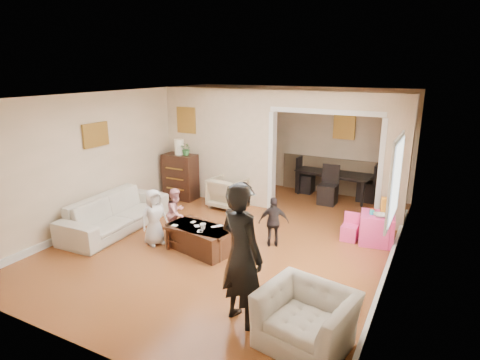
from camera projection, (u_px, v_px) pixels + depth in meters
The scene contains 27 objects.
floor at pixel (235, 237), 7.48m from camera, with size 7.00×7.00×0.00m, color #A65B2A.
partition_left at pixel (219, 146), 9.28m from camera, with size 2.75×0.18×2.60m, color beige.
partition_right at pixel (395, 163), 7.57m from camera, with size 0.55×0.18×2.60m, color beige.
partition_header at pixel (327, 100), 7.87m from camera, with size 2.22×0.18×0.35m, color beige.
window_pane at pixel (396, 180), 5.51m from camera, with size 0.03×0.95×1.10m, color white.
framed_art_partition at pixel (186, 120), 9.41m from camera, with size 0.45×0.03×0.55m, color brown.
framed_art_sofa_wall at pixel (96, 135), 7.68m from camera, with size 0.03×0.55×0.40m, color brown.
framed_art_alcove at pixel (344, 126), 9.47m from camera, with size 0.45×0.03×0.55m, color brown.
sofa at pixel (116, 213), 7.74m from camera, with size 2.28×0.89×0.67m, color beige.
armchair_back at pixel (228, 192), 8.98m from camera, with size 0.73×0.75×0.68m, color tan.
armchair_front at pixel (306, 319), 4.50m from camera, with size 1.00×0.87×0.65m, color beige.
dresser at pixel (180, 177), 9.54m from camera, with size 0.78×0.44×1.08m, color black.
table_lamp at pixel (179, 147), 9.34m from camera, with size 0.22×0.22×0.36m, color #FFF4CF.
potted_plant at pixel (186, 149), 9.26m from camera, with size 0.27×0.23×0.30m, color #397835.
coffee_table at pixel (200, 239), 6.88m from camera, with size 1.15×0.57×0.43m, color #391B12.
coffee_cup at pixel (203, 226), 6.72m from camera, with size 0.10×0.10×0.09m, color white.
play_table at pixel (377, 229), 7.16m from camera, with size 0.56×0.56×0.54m, color #FC4299.
cereal_box at pixel (387, 206), 7.07m from camera, with size 0.20×0.07×0.30m, color yellow.
cyan_cup at pixel (372, 212), 7.07m from camera, with size 0.08×0.08×0.08m, color #2AD0D3.
toy_block at pixel (372, 210), 7.23m from camera, with size 0.08×0.06×0.05m, color red.
play_bowl at pixel (380, 215), 6.95m from camera, with size 0.23×0.23×0.06m, color silver.
dining_table at pixel (335, 184), 9.74m from camera, with size 1.78×0.99×0.63m, color black.
adult_person at pixel (241, 255), 4.76m from camera, with size 0.66×0.43×1.81m, color black.
child_kneel_a at pixel (154, 217), 7.05m from camera, with size 0.50×0.32×1.01m, color silver.
child_kneel_b at pixel (176, 213), 7.37m from camera, with size 0.45×0.35×0.93m, color #D58587.
child_toddler at pixel (274, 222), 6.99m from camera, with size 0.53×0.22×0.90m, color black.
craft_papers at pixel (199, 227), 6.82m from camera, with size 0.80×0.48×0.00m.
Camera 1 is at (3.27, -6.09, 3.06)m, focal length 29.98 mm.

